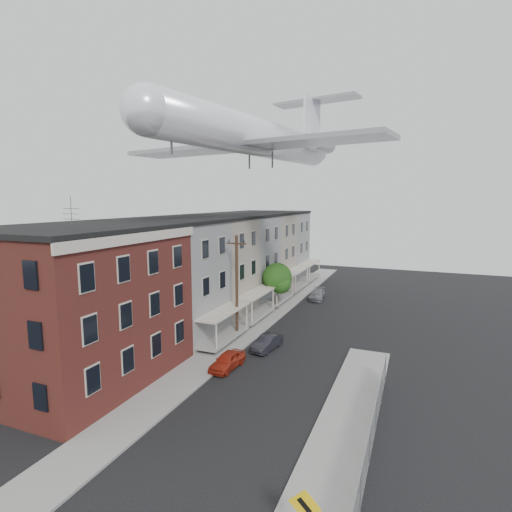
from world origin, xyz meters
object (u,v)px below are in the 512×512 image
Objects in this scene: car_far at (317,294)px; car_near at (227,360)px; car_mid at (267,342)px; airplane at (258,137)px; utility_pole at (237,286)px; street_tree at (278,279)px.

car_near is at bearing -98.80° from car_far.
car_mid is 0.88× the size of car_far.
car_mid is at bearing -60.86° from airplane.
car_far is (3.19, 16.21, -4.09)m from utility_pole.
utility_pole is at bearing -99.93° from airplane.
utility_pole is 2.54× the size of car_mid.
street_tree is at bearing -120.23° from car_far.
airplane reaches higher than car_near.
car_near reaches higher than car_mid.
utility_pole is 5.49m from car_mid.
utility_pole is 17.02m from car_far.
airplane is (-2.59, -12.76, 16.87)m from car_far.
car_mid is (3.02, -11.40, -2.87)m from street_tree.
street_tree reaches higher than car_mid.
car_near is at bearing -98.82° from car_mid.
street_tree is at bearing 100.61° from car_near.
car_far is (2.87, 6.28, -2.86)m from street_tree.
street_tree is at bearing 112.65° from car_mid.
car_near reaches higher than car_far.
car_mid is 0.12× the size of airplane.
airplane is (-1.40, 9.42, 16.86)m from car_near.
utility_pole is 10.00m from street_tree.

